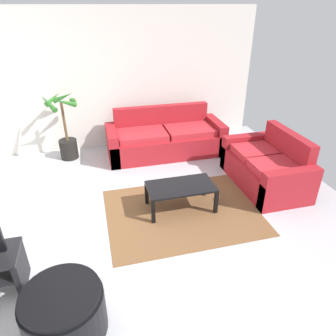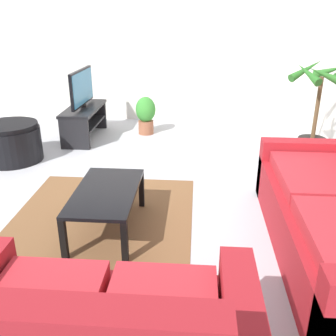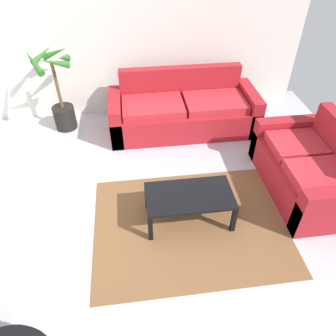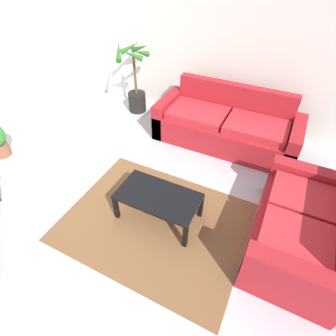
{
  "view_description": "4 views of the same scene",
  "coord_description": "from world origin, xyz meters",
  "px_view_note": "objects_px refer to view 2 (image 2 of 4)",
  "views": [
    {
      "loc": [
        -0.44,
        -3.25,
        2.72
      ],
      "look_at": [
        0.51,
        0.38,
        0.7
      ],
      "focal_mm": 32.8,
      "sensor_mm": 36.0,
      "label": 1
    },
    {
      "loc": [
        3.63,
        1.13,
        1.86
      ],
      "look_at": [
        0.41,
        0.89,
        0.5
      ],
      "focal_mm": 41.04,
      "sensor_mm": 36.0,
      "label": 2
    },
    {
      "loc": [
        0.14,
        -2.05,
        2.9
      ],
      "look_at": [
        0.5,
        0.75,
        0.48
      ],
      "focal_mm": 33.84,
      "sensor_mm": 36.0,
      "label": 3
    },
    {
      "loc": [
        1.73,
        -1.45,
        2.69
      ],
      "look_at": [
        0.66,
        0.69,
        0.55
      ],
      "focal_mm": 28.04,
      "sensor_mm": 36.0,
      "label": 4
    }
  ],
  "objects_px": {
    "coffee_table": "(106,196)",
    "potted_plant_small": "(146,114)",
    "tv": "(82,88)",
    "ottoman": "(12,142)",
    "tv_stand": "(84,118)",
    "potted_palm": "(314,128)"
  },
  "relations": [
    {
      "from": "tv",
      "to": "coffee_table",
      "type": "relative_size",
      "value": 0.93
    },
    {
      "from": "tv",
      "to": "potted_plant_small",
      "type": "xyz_separation_m",
      "value": [
        -0.27,
        0.9,
        -0.45
      ]
    },
    {
      "from": "tv",
      "to": "potted_palm",
      "type": "distance_m",
      "value": 3.25
    },
    {
      "from": "tv_stand",
      "to": "tv",
      "type": "bearing_deg",
      "value": 88.13
    },
    {
      "from": "tv_stand",
      "to": "ottoman",
      "type": "relative_size",
      "value": 1.48
    },
    {
      "from": "tv",
      "to": "potted_palm",
      "type": "bearing_deg",
      "value": 73.34
    },
    {
      "from": "potted_palm",
      "to": "ottoman",
      "type": "distance_m",
      "value": 3.79
    },
    {
      "from": "coffee_table",
      "to": "ottoman",
      "type": "xyz_separation_m",
      "value": [
        -1.58,
        -1.61,
        -0.1
      ]
    },
    {
      "from": "tv",
      "to": "potted_palm",
      "type": "height_order",
      "value": "potted_palm"
    },
    {
      "from": "tv_stand",
      "to": "potted_plant_small",
      "type": "bearing_deg",
      "value": 106.79
    },
    {
      "from": "tv",
      "to": "ottoman",
      "type": "xyz_separation_m",
      "value": [
        0.99,
        -0.68,
        -0.52
      ]
    },
    {
      "from": "tv",
      "to": "potted_plant_small",
      "type": "bearing_deg",
      "value": 106.85
    },
    {
      "from": "potted_plant_small",
      "to": "ottoman",
      "type": "distance_m",
      "value": 2.02
    },
    {
      "from": "ottoman",
      "to": "tv_stand",
      "type": "bearing_deg",
      "value": 145.55
    },
    {
      "from": "coffee_table",
      "to": "potted_palm",
      "type": "bearing_deg",
      "value": 127.08
    },
    {
      "from": "tv_stand",
      "to": "coffee_table",
      "type": "height_order",
      "value": "tv_stand"
    },
    {
      "from": "tv_stand",
      "to": "potted_palm",
      "type": "height_order",
      "value": "potted_palm"
    },
    {
      "from": "tv_stand",
      "to": "ottoman",
      "type": "distance_m",
      "value": 1.21
    },
    {
      "from": "coffee_table",
      "to": "potted_plant_small",
      "type": "height_order",
      "value": "potted_plant_small"
    },
    {
      "from": "tv",
      "to": "coffee_table",
      "type": "distance_m",
      "value": 2.77
    },
    {
      "from": "ottoman",
      "to": "potted_plant_small",
      "type": "bearing_deg",
      "value": 128.66
    },
    {
      "from": "coffee_table",
      "to": "potted_plant_small",
      "type": "xyz_separation_m",
      "value": [
        -2.85,
        -0.03,
        -0.02
      ]
    }
  ]
}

